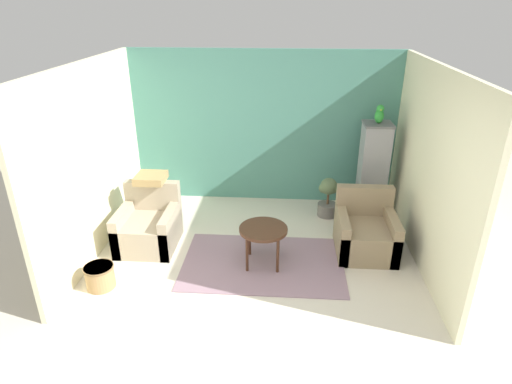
{
  "coord_description": "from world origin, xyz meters",
  "views": [
    {
      "loc": [
        0.35,
        -3.29,
        3.07
      ],
      "look_at": [
        0.0,
        1.6,
        0.84
      ],
      "focal_mm": 30.0,
      "sensor_mm": 36.0,
      "label": 1
    }
  ],
  "objects": [
    {
      "name": "parrot",
      "position": [
        1.66,
        2.75,
        1.58
      ],
      "size": [
        0.13,
        0.23,
        0.27
      ],
      "color": "green",
      "rests_on": "birdcage"
    },
    {
      "name": "birdcage",
      "position": [
        1.66,
        2.75,
        0.71
      ],
      "size": [
        0.45,
        0.45,
        1.45
      ],
      "color": "slate",
      "rests_on": "ground_plane"
    },
    {
      "name": "armchair_left",
      "position": [
        -1.45,
        1.63,
        0.26
      ],
      "size": [
        0.75,
        0.8,
        0.81
      ],
      "color": "tan",
      "rests_on": "ground_plane"
    },
    {
      "name": "area_rug",
      "position": [
        0.11,
        1.27,
        0.01
      ],
      "size": [
        2.02,
        1.32,
        0.01
      ],
      "color": "gray",
      "rests_on": "ground_plane"
    },
    {
      "name": "throw_pillow",
      "position": [
        -1.45,
        1.92,
        0.86
      ],
      "size": [
        0.39,
        0.39,
        0.1
      ],
      "color": "tan",
      "rests_on": "armchair_left"
    },
    {
      "name": "wall_right",
      "position": [
        2.08,
        1.6,
        1.2
      ],
      "size": [
        0.06,
        3.21,
        2.4
      ],
      "color": "beige",
      "rests_on": "ground_plane"
    },
    {
      "name": "wicker_basket",
      "position": [
        -1.74,
        0.66,
        0.15
      ],
      "size": [
        0.34,
        0.34,
        0.28
      ],
      "color": "#A37F51",
      "rests_on": "ground_plane"
    },
    {
      "name": "ground_plane",
      "position": [
        0.0,
        0.0,
        0.0
      ],
      "size": [
        20.0,
        20.0,
        0.0
      ],
      "primitive_type": "plane",
      "color": "beige",
      "rests_on": "ground"
    },
    {
      "name": "coffee_table",
      "position": [
        0.11,
        1.27,
        0.46
      ],
      "size": [
        0.6,
        0.6,
        0.52
      ],
      "color": "#472819",
      "rests_on": "ground_plane"
    },
    {
      "name": "armchair_right",
      "position": [
        1.43,
        1.67,
        0.26
      ],
      "size": [
        0.75,
        0.8,
        0.81
      ],
      "color": "#8E7A5B",
      "rests_on": "ground_plane"
    },
    {
      "name": "wall_back_accent",
      "position": [
        0.0,
        3.24,
        1.2
      ],
      "size": [
        4.22,
        0.06,
        2.4
      ],
      "color": "#4C897A",
      "rests_on": "ground_plane"
    },
    {
      "name": "wall_left",
      "position": [
        -2.08,
        1.6,
        1.2
      ],
      "size": [
        0.06,
        3.21,
        2.4
      ],
      "color": "beige",
      "rests_on": "ground_plane"
    },
    {
      "name": "potted_plant",
      "position": [
        1.02,
        2.66,
        0.32
      ],
      "size": [
        0.3,
        0.3,
        0.62
      ],
      "color": "#66605B",
      "rests_on": "ground_plane"
    }
  ]
}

